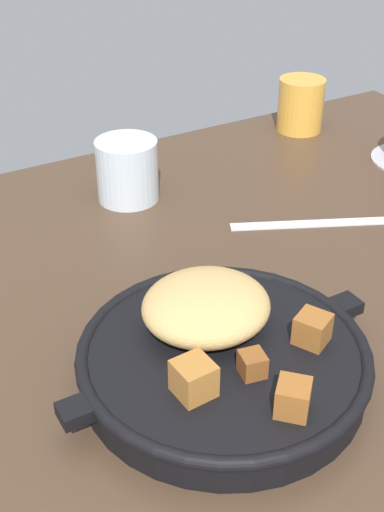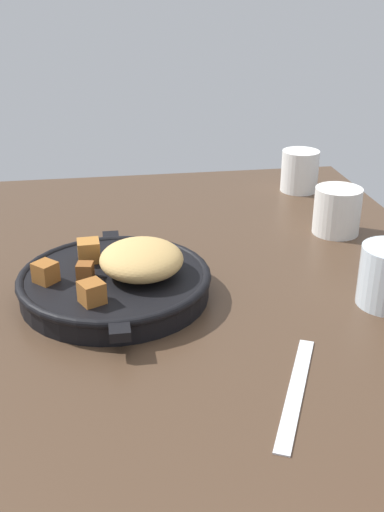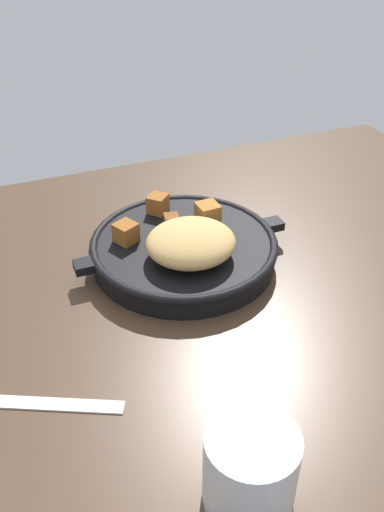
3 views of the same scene
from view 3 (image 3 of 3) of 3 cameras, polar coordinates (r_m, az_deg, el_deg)
name	(u,v)px [view 3 (image 3 of 3)]	position (r cm, az deg, el deg)	size (l,w,h in cm)	color
ground_plane	(170,318)	(68.78, -2.25, -6.37)	(117.29, 81.46, 2.40)	#473323
cast_iron_skillet	(185,247)	(74.31, -0.77, 0.93)	(29.68, 25.33, 7.44)	black
butter_knife	(29,402)	(60.02, -16.40, -14.22)	(19.31, 1.60, 0.36)	silver
water_glass_short	(250,469)	(48.90, 5.99, -20.91)	(7.85, 7.85, 7.90)	silver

